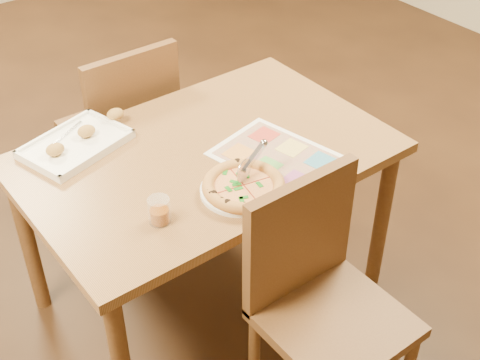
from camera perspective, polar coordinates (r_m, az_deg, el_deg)
dining_table at (r=2.44m, az=-2.90°, el=0.80°), size 1.30×0.85×0.72m
chair_near at (r=2.14m, az=6.56°, el=-8.37°), size 0.42×0.42×0.47m
chair_far at (r=2.91m, az=-9.69°, el=5.34°), size 0.42×0.42×0.47m
plate at (r=2.20m, az=0.00°, el=-0.89°), size 0.33×0.33×0.01m
pizza at (r=2.18m, az=0.32°, el=-0.52°), size 0.27×0.27×0.04m
pizza_cutter at (r=2.19m, az=0.93°, el=1.60°), size 0.16×0.06×0.09m
appetizer_tray at (r=2.47m, az=-13.65°, el=3.13°), size 0.43×0.33×0.06m
glass_tumbler at (r=2.08m, az=-6.89°, el=-2.72°), size 0.07×0.07×0.09m
menu at (r=2.36m, az=3.37°, el=1.95°), size 0.40×0.50×0.00m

